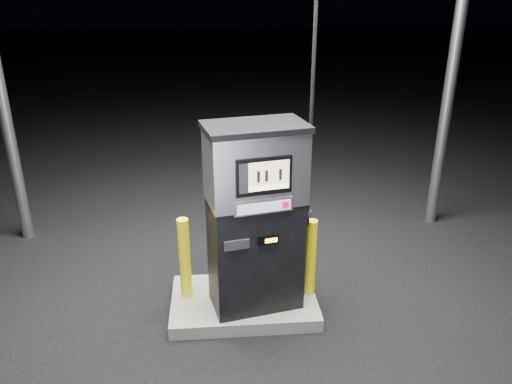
{
  "coord_description": "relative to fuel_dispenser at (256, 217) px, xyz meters",
  "views": [
    {
      "loc": [
        -0.26,
        -4.67,
        3.36
      ],
      "look_at": [
        0.14,
        0.0,
        1.41
      ],
      "focal_mm": 35.0,
      "sensor_mm": 36.0,
      "label": 1
    }
  ],
  "objects": [
    {
      "name": "fuel_dispenser",
      "position": [
        0.0,
        0.0,
        0.0
      ],
      "size": [
        1.15,
        0.78,
        4.15
      ],
      "rotation": [
        0.0,
        0.0,
        0.21
      ],
      "color": "black",
      "rests_on": "pump_island"
    },
    {
      "name": "ground",
      "position": [
        -0.12,
        0.1,
        -1.18
      ],
      "size": [
        80.0,
        80.0,
        0.0
      ],
      "primitive_type": "plane",
      "color": "black",
      "rests_on": "ground"
    },
    {
      "name": "bollard_left",
      "position": [
        -0.76,
        0.19,
        -0.56
      ],
      "size": [
        0.16,
        0.16,
        0.94
      ],
      "primitive_type": "cylinder",
      "rotation": [
        0.0,
        0.0,
        -0.34
      ],
      "color": "#FFE90E",
      "rests_on": "pump_island"
    },
    {
      "name": "bollard_right",
      "position": [
        0.62,
        0.13,
        -0.58
      ],
      "size": [
        0.13,
        0.13,
        0.9
      ],
      "primitive_type": "cylinder",
      "rotation": [
        0.0,
        0.0,
        -0.11
      ],
      "color": "#FFE90E",
      "rests_on": "pump_island"
    },
    {
      "name": "pump_island",
      "position": [
        -0.12,
        0.1,
        -1.1
      ],
      "size": [
        1.6,
        1.0,
        0.15
      ],
      "primitive_type": "cube",
      "color": "slate",
      "rests_on": "ground"
    }
  ]
}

